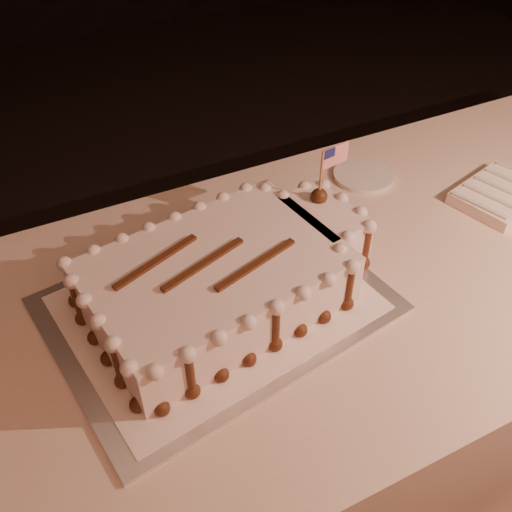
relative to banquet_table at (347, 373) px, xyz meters
name	(u,v)px	position (x,y,z in m)	size (l,w,h in m)	color
banquet_table	(347,373)	(0.00, 0.00, 0.00)	(2.40, 0.80, 0.75)	beige
cake_board	(217,304)	(-0.32, 0.02, 0.38)	(0.58, 0.43, 0.01)	silver
doily	(217,303)	(-0.32, 0.02, 0.38)	(0.52, 0.39, 0.00)	white
sheet_cake	(230,275)	(-0.29, 0.02, 0.44)	(0.56, 0.37, 0.22)	silver
napkin_stack	(500,195)	(0.38, 0.04, 0.39)	(0.23, 0.19, 0.03)	white
side_plate	(363,176)	(0.16, 0.24, 0.38)	(0.14, 0.14, 0.01)	silver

